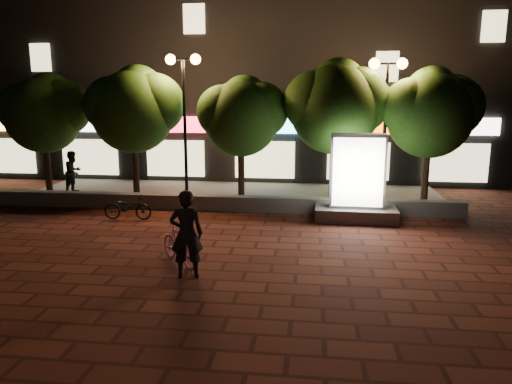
# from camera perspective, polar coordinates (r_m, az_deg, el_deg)

# --- Properties ---
(ground) EXTENTS (80.00, 80.00, 0.00)m
(ground) POSITION_cam_1_polar(r_m,az_deg,el_deg) (12.52, -7.79, -6.43)
(ground) COLOR #58251B
(ground) RESTS_ON ground
(retaining_wall) EXTENTS (16.00, 0.45, 0.50)m
(retaining_wall) POSITION_cam_1_polar(r_m,az_deg,el_deg) (16.22, -4.26, -1.31)
(retaining_wall) COLOR slate
(retaining_wall) RESTS_ON ground
(sidewalk) EXTENTS (16.00, 5.00, 0.08)m
(sidewalk) POSITION_cam_1_polar(r_m,az_deg,el_deg) (18.66, -2.78, -0.26)
(sidewalk) COLOR slate
(sidewalk) RESTS_ON ground
(building_block) EXTENTS (28.00, 8.12, 11.30)m
(building_block) POSITION_cam_1_polar(r_m,az_deg,el_deg) (24.73, -0.31, 14.15)
(building_block) COLOR black
(building_block) RESTS_ON ground
(tree_far_left) EXTENTS (3.36, 2.80, 4.63)m
(tree_far_left) POSITION_cam_1_polar(r_m,az_deg,el_deg) (19.73, -24.00, 8.93)
(tree_far_left) COLOR black
(tree_far_left) RESTS_ON sidewalk
(tree_left) EXTENTS (3.60, 3.00, 4.89)m
(tree_left) POSITION_cam_1_polar(r_m,az_deg,el_deg) (18.20, -14.37, 9.90)
(tree_left) COLOR black
(tree_left) RESTS_ON sidewalk
(tree_mid) EXTENTS (3.24, 2.70, 4.50)m
(tree_mid) POSITION_cam_1_polar(r_m,az_deg,el_deg) (17.18, -1.63, 9.42)
(tree_mid) COLOR black
(tree_mid) RESTS_ON sidewalk
(tree_right) EXTENTS (3.72, 3.10, 5.07)m
(tree_right) POSITION_cam_1_polar(r_m,az_deg,el_deg) (17.00, 9.64, 10.42)
(tree_right) COLOR black
(tree_right) RESTS_ON sidewalk
(tree_far_right) EXTENTS (3.48, 2.90, 4.76)m
(tree_far_right) POSITION_cam_1_polar(r_m,az_deg,el_deg) (17.44, 20.31, 9.26)
(tree_far_right) COLOR black
(tree_far_right) RESTS_ON sidewalk
(street_lamp_left) EXTENTS (1.26, 0.36, 5.18)m
(street_lamp_left) POSITION_cam_1_polar(r_m,az_deg,el_deg) (17.34, -8.65, 12.00)
(street_lamp_left) COLOR black
(street_lamp_left) RESTS_ON sidewalk
(street_lamp_right) EXTENTS (1.26, 0.36, 4.98)m
(street_lamp_right) POSITION_cam_1_polar(r_m,az_deg,el_deg) (16.89, 15.40, 11.29)
(street_lamp_right) COLOR black
(street_lamp_right) RESTS_ON sidewalk
(ad_kiosk) EXTENTS (2.53, 1.32, 2.71)m
(ad_kiosk) POSITION_cam_1_polar(r_m,az_deg,el_deg) (14.98, 12.01, 0.70)
(ad_kiosk) COLOR slate
(ad_kiosk) RESTS_ON ground
(scooter_pink) EXTENTS (1.40, 1.49, 0.96)m
(scooter_pink) POSITION_cam_1_polar(r_m,az_deg,el_deg) (11.07, -9.27, -6.25)
(scooter_pink) COLOR #CB83B9
(scooter_pink) RESTS_ON ground
(rider) EXTENTS (0.77, 0.59, 1.91)m
(rider) POSITION_cam_1_polar(r_m,az_deg,el_deg) (10.18, -8.34, -5.01)
(rider) COLOR black
(rider) RESTS_ON ground
(scooter_parked) EXTENTS (1.54, 0.61, 0.79)m
(scooter_parked) POSITION_cam_1_polar(r_m,az_deg,el_deg) (15.44, -15.14, -1.77)
(scooter_parked) COLOR black
(scooter_parked) RESTS_ON ground
(pedestrian) EXTENTS (0.77, 0.91, 1.65)m
(pedestrian) POSITION_cam_1_polar(r_m,az_deg,el_deg) (19.97, -21.07, 2.28)
(pedestrian) COLOR black
(pedestrian) RESTS_ON sidewalk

